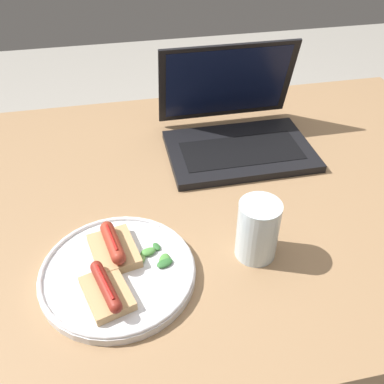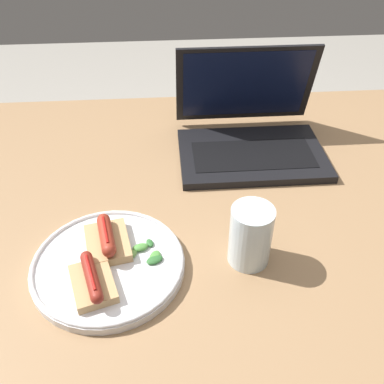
# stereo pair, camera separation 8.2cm
# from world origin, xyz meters

# --- Properties ---
(ground_plane) EXTENTS (6.00, 6.00, 0.00)m
(ground_plane) POSITION_xyz_m (0.00, 0.00, 0.00)
(ground_plane) COLOR #9E998E
(desk) EXTENTS (1.33, 0.90, 0.74)m
(desk) POSITION_xyz_m (0.00, 0.00, 0.69)
(desk) COLOR #93704C
(desk) RESTS_ON ground_plane
(laptop) EXTENTS (0.34, 0.28, 0.23)m
(laptop) POSITION_xyz_m (0.10, 0.16, 0.78)
(laptop) COLOR black
(laptop) RESTS_ON desk
(plate) EXTENTS (0.27, 0.27, 0.02)m
(plate) POSITION_xyz_m (-0.21, -0.20, 0.75)
(plate) COLOR silver
(plate) RESTS_ON desk
(sausage_toast_left) EXTENTS (0.09, 0.11, 0.04)m
(sausage_toast_left) POSITION_xyz_m (-0.22, -0.16, 0.77)
(sausage_toast_left) COLOR tan
(sausage_toast_left) RESTS_ON plate
(sausage_toast_middle) EXTENTS (0.09, 0.11, 0.04)m
(sausage_toast_middle) POSITION_xyz_m (-0.23, -0.25, 0.77)
(sausage_toast_middle) COLOR tan
(sausage_toast_middle) RESTS_ON plate
(salad_pile) EXTENTS (0.08, 0.07, 0.01)m
(salad_pile) POSITION_xyz_m (-0.15, -0.18, 0.76)
(salad_pile) COLOR #2D662D
(salad_pile) RESTS_ON plate
(drinking_glass) EXTENTS (0.07, 0.07, 0.11)m
(drinking_glass) POSITION_xyz_m (0.03, -0.19, 0.80)
(drinking_glass) COLOR silver
(drinking_glass) RESTS_ON desk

